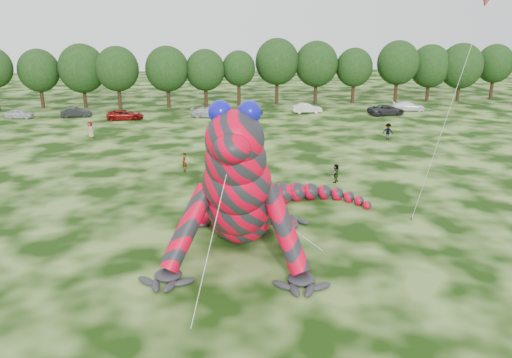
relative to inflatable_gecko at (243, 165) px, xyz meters
The scene contains 29 objects.
ground 8.24m from the inflatable_gecko, 62.41° to the right, with size 240.00×240.00×0.00m, color #16330A.
inflatable_gecko is the anchor object (origin of this frame).
flying_kite 15.82m from the inflatable_gecko, ahead, with size 2.42×3.54×15.00m.
tree_4 58.93m from the inflatable_gecko, 116.69° to the left, with size 6.22×5.60×9.06m, color black, non-canonical shape.
tree_5 56.05m from the inflatable_gecko, 110.86° to the left, with size 7.16×6.44×9.80m, color black, non-canonical shape.
tree_6 52.63m from the inflatable_gecko, 105.87° to the left, with size 6.52×5.86×9.49m, color black, non-canonical shape.
tree_7 51.21m from the inflatable_gecko, 97.76° to the left, with size 6.68×6.01×9.48m, color black, non-canonical shape.
tree_8 50.93m from the inflatable_gecko, 91.18° to the left, with size 6.14×5.53×8.94m, color black, non-canonical shape.
tree_9 51.46m from the inflatable_gecko, 85.28° to the left, with size 5.27×4.74×8.68m, color black, non-canonical shape.
tree_10 53.57m from the inflatable_gecko, 78.63° to the left, with size 7.09×6.38×10.50m, color black, non-canonical shape.
tree_11 54.82m from the inflatable_gecko, 71.99° to the left, with size 7.01×6.31×10.07m, color black, non-canonical shape.
tree_12 56.64m from the inflatable_gecko, 65.84° to the left, with size 5.99×5.39×8.97m, color black, non-canonical shape.
tree_13 59.38m from the inflatable_gecko, 59.32° to the left, with size 6.83×6.15×10.13m, color black, non-canonical shape.
tree_14 64.15m from the inflatable_gecko, 55.18° to the left, with size 6.82×6.14×9.40m, color black, non-canonical shape.
tree_15 66.39m from the inflatable_gecko, 51.15° to the left, with size 7.17×6.45×9.63m, color black, non-canonical shape.
tree_16 72.15m from the inflatable_gecko, 47.64° to the left, with size 6.26×5.63×9.37m, color black, non-canonical shape.
car_0 51.58m from the inflatable_gecko, 121.85° to the left, with size 1.53×3.79×1.29m, color silver.
car_1 48.12m from the inflatable_gecko, 114.04° to the left, with size 1.42×4.08×1.34m, color black.
car_2 42.99m from the inflatable_gecko, 106.85° to the left, with size 2.30×4.98×1.38m, color maroon.
car_3 41.59m from the inflatable_gecko, 91.39° to the left, with size 1.93×4.76×1.38m, color #AEB4B8.
car_4 43.21m from the inflatable_gecko, 83.21° to the left, with size 1.49×3.70×1.26m, color #10234A.
car_5 45.58m from the inflatable_gecko, 72.54° to the left, with size 1.50×4.31×1.42m, color silver.
car_6 47.27m from the inflatable_gecko, 58.49° to the left, with size 2.46×5.34×1.48m, color #29292C.
car_7 52.37m from the inflatable_gecko, 55.93° to the left, with size 1.97×4.84×1.40m, color white.
spectator_2 31.56m from the inflatable_gecko, 52.73° to the left, with size 1.20×0.69×1.86m, color gray.
spectator_5 13.79m from the inflatable_gecko, 48.92° to the left, with size 1.45×0.46×1.56m, color gray.
spectator_4 33.56m from the inflatable_gecko, 116.53° to the left, with size 0.93×0.60×1.89m, color gray.
spectator_1 20.59m from the inflatable_gecko, 89.44° to the left, with size 0.86×0.67×1.78m, color gray.
spectator_0 15.58m from the inflatable_gecko, 104.97° to the left, with size 0.63×0.41×1.72m, color gray.
Camera 1 is at (-5.86, -22.66, 12.77)m, focal length 35.00 mm.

